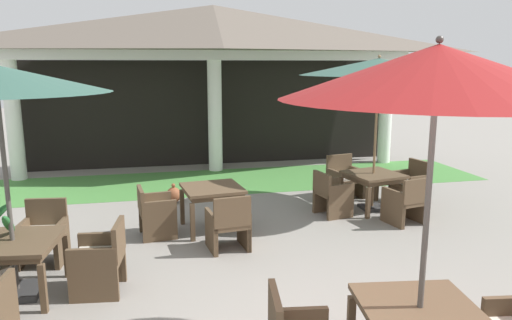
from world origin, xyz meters
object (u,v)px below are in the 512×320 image
(patio_chair_far_back_north, at_px, (345,179))
(patio_chair_far_back_west, at_px, (332,194))
(patio_chair_mid_right_east, at_px, (101,260))
(patio_chair_far_back_east, at_px, (411,184))
(patio_chair_far_back_south, at_px, (407,202))
(patio_chair_mid_left_west, at_px, (155,213))
(patio_umbrella_far_back, at_px, (379,67))
(patio_table_mid_left, at_px, (212,193))
(patio_table_mid_right, at_px, (13,247))
(patio_table_near_foreground, at_px, (419,317))
(terracotta_urn, at_px, (174,195))
(patio_chair_mid_left_south, at_px, (228,225))
(patio_umbrella_near_foreground, at_px, (437,74))
(patio_chair_mid_right_north, at_px, (43,235))
(patio_table_far_back, at_px, (373,178))

(patio_chair_far_back_north, bearing_deg, patio_chair_far_back_west, 45.30)
(patio_chair_mid_right_east, bearing_deg, patio_chair_far_back_west, -52.95)
(patio_chair_far_back_east, distance_m, patio_chair_far_back_south, 1.34)
(patio_chair_far_back_west, bearing_deg, patio_chair_far_back_north, 135.30)
(patio_chair_mid_left_west, distance_m, patio_umbrella_far_back, 4.78)
(patio_table_mid_left, xyz_separation_m, patio_table_mid_right, (-2.64, -1.86, -0.03))
(patio_table_near_foreground, bearing_deg, patio_table_mid_right, 146.43)
(patio_table_near_foreground, bearing_deg, terracotta_urn, 106.13)
(patio_table_mid_left, relative_size, patio_chair_mid_left_south, 1.20)
(patio_chair_mid_left_south, bearing_deg, patio_table_mid_left, 90.00)
(patio_chair_far_back_east, xyz_separation_m, terracotta_urn, (-4.68, 1.08, -0.24))
(patio_chair_mid_left_west, xyz_separation_m, terracotta_urn, (0.39, 1.86, -0.23))
(patio_chair_mid_right_east, xyz_separation_m, patio_chair_far_back_south, (5.01, 1.54, -0.02))
(patio_chair_far_back_north, bearing_deg, patio_chair_mid_left_south, 27.96)
(patio_umbrella_near_foreground, bearing_deg, patio_chair_mid_left_south, 107.62)
(patio_umbrella_near_foreground, bearing_deg, patio_table_near_foreground, 90.00)
(patio_umbrella_near_foreground, bearing_deg, patio_umbrella_far_back, 68.17)
(patio_chair_mid_right_north, xyz_separation_m, patio_chair_far_back_south, (5.89, 0.41, 0.00))
(patio_table_near_foreground, distance_m, patio_chair_mid_right_east, 3.76)
(patio_umbrella_near_foreground, height_order, patio_chair_far_back_east, patio_umbrella_near_foreground)
(patio_chair_mid_left_west, height_order, patio_chair_far_back_east, patio_chair_far_back_east)
(patio_chair_mid_right_north, bearing_deg, patio_umbrella_far_back, -160.02)
(terracotta_urn, bearing_deg, patio_chair_far_back_north, -5.42)
(patio_chair_far_back_north, bearing_deg, patio_umbrella_far_back, 90.00)
(patio_umbrella_far_back, bearing_deg, patio_chair_far_back_north, 101.69)
(patio_chair_far_back_north, bearing_deg, patio_chair_far_back_east, 134.92)
(patio_table_mid_left, bearing_deg, patio_table_mid_right, -144.88)
(patio_table_mid_right, relative_size, patio_chair_far_back_south, 1.30)
(patio_table_mid_right, xyz_separation_m, patio_chair_far_back_west, (4.90, 2.15, -0.21))
(patio_table_far_back, distance_m, patio_chair_far_back_north, 0.97)
(patio_chair_mid_right_east, height_order, patio_table_far_back, patio_chair_mid_right_east)
(patio_chair_mid_right_north, bearing_deg, patio_chair_mid_left_south, -175.64)
(patio_chair_far_back_south, bearing_deg, terracotta_urn, 139.20)
(patio_chair_mid_right_north, height_order, patio_chair_far_back_west, patio_chair_mid_right_north)
(patio_chair_far_back_north, height_order, terracotta_urn, patio_chair_far_back_north)
(patio_table_near_foreground, relative_size, patio_chair_far_back_east, 1.28)
(patio_table_mid_left, xyz_separation_m, patio_chair_mid_left_south, (0.11, -0.96, -0.25))
(patio_chair_mid_left_west, bearing_deg, patio_table_mid_left, 90.00)
(patio_chair_mid_right_north, bearing_deg, patio_umbrella_near_foreground, 143.12)
(patio_chair_far_back_north, bearing_deg, patio_chair_mid_right_north, 10.67)
(patio_table_near_foreground, bearing_deg, patio_umbrella_near_foreground, -90.00)
(patio_chair_mid_left_south, bearing_deg, patio_chair_far_back_east, 15.60)
(patio_table_mid_right, distance_m, patio_umbrella_far_back, 6.61)
(patio_table_near_foreground, bearing_deg, patio_chair_mid_right_north, 136.33)
(patio_chair_far_back_west, bearing_deg, patio_chair_mid_right_east, -71.43)
(patio_umbrella_near_foreground, distance_m, patio_chair_far_back_south, 5.08)
(patio_table_mid_left, bearing_deg, patio_chair_far_back_north, 25.35)
(patio_chair_mid_left_south, xyz_separation_m, patio_chair_far_back_east, (3.99, 1.64, 0.01))
(patio_table_near_foreground, height_order, patio_chair_mid_right_north, patio_chair_mid_right_north)
(patio_chair_far_back_south, bearing_deg, patio_chair_mid_right_east, -174.63)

